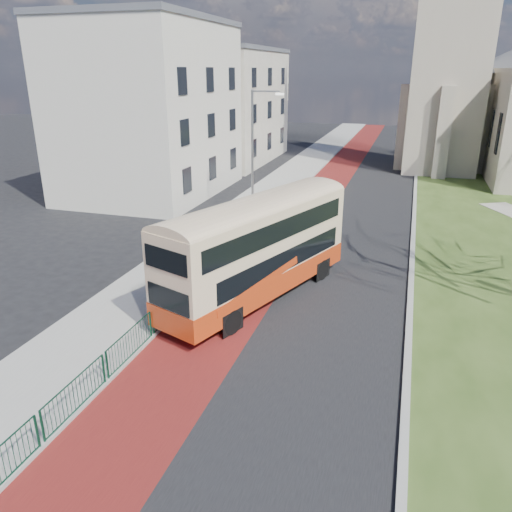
% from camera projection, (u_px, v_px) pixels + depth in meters
% --- Properties ---
extents(ground, '(160.00, 160.00, 0.00)m').
position_uv_depth(ground, '(218.00, 363.00, 16.83)').
color(ground, black).
rests_on(ground, ground).
extents(road_carriageway, '(9.00, 120.00, 0.01)m').
position_uv_depth(road_carriageway, '(344.00, 213.00, 34.30)').
color(road_carriageway, black).
rests_on(road_carriageway, ground).
extents(bus_lane, '(3.40, 120.00, 0.01)m').
position_uv_depth(bus_lane, '(306.00, 210.00, 35.05)').
color(bus_lane, '#591414').
rests_on(bus_lane, ground).
extents(pavement_west, '(4.00, 120.00, 0.12)m').
position_uv_depth(pavement_west, '(254.00, 206.00, 36.08)').
color(pavement_west, gray).
rests_on(pavement_west, ground).
extents(kerb_west, '(0.25, 120.00, 0.13)m').
position_uv_depth(kerb_west, '(281.00, 208.00, 35.53)').
color(kerb_west, '#999993').
rests_on(kerb_west, ground).
extents(kerb_east, '(0.25, 80.00, 0.13)m').
position_uv_depth(kerb_east, '(414.00, 211.00, 34.80)').
color(kerb_east, '#999993').
rests_on(kerb_east, ground).
extents(pedestrian_railing, '(0.07, 24.00, 1.12)m').
position_uv_depth(pedestrian_railing, '(187.00, 291.00, 21.03)').
color(pedestrian_railing, '#0E3D27').
rests_on(pedestrian_railing, ground).
extents(gothic_church, '(16.38, 18.00, 40.00)m').
position_uv_depth(gothic_church, '(512.00, 22.00, 42.72)').
color(gothic_church, '#A09381').
rests_on(gothic_church, ground).
extents(street_block_near, '(10.30, 14.30, 13.00)m').
position_uv_depth(street_block_near, '(150.00, 108.00, 38.10)').
color(street_block_near, beige).
rests_on(street_block_near, ground).
extents(street_block_far, '(10.30, 16.30, 11.50)m').
position_uv_depth(street_block_far, '(224.00, 105.00, 52.67)').
color(street_block_far, '#BEB4A0').
rests_on(street_block_far, ground).
extents(streetlamp, '(2.13, 0.18, 8.00)m').
position_uv_depth(streetlamp, '(255.00, 146.00, 32.52)').
color(streetlamp, gray).
rests_on(streetlamp, pavement_west).
extents(bus, '(5.80, 10.42, 4.28)m').
position_uv_depth(bus, '(258.00, 245.00, 20.79)').
color(bus, '#B13310').
rests_on(bus, ground).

